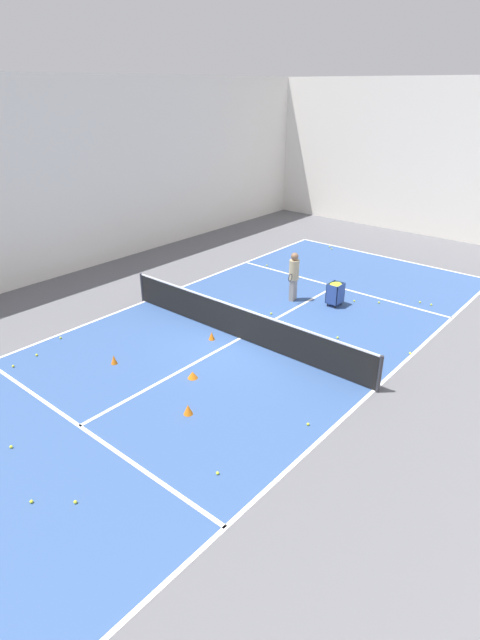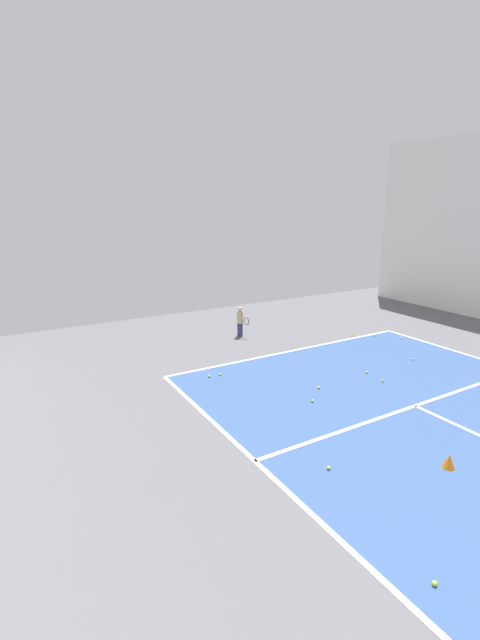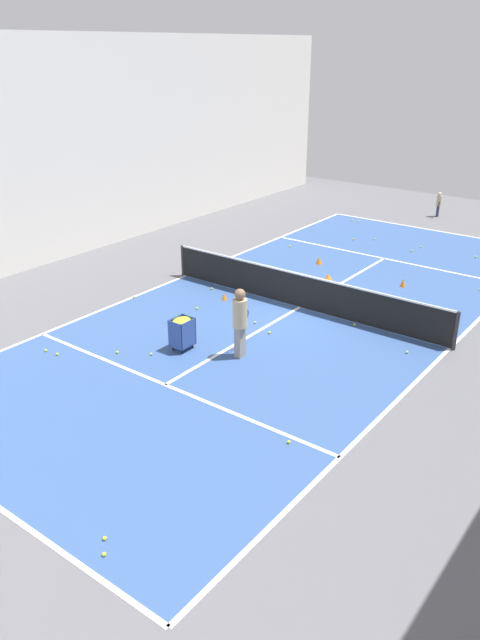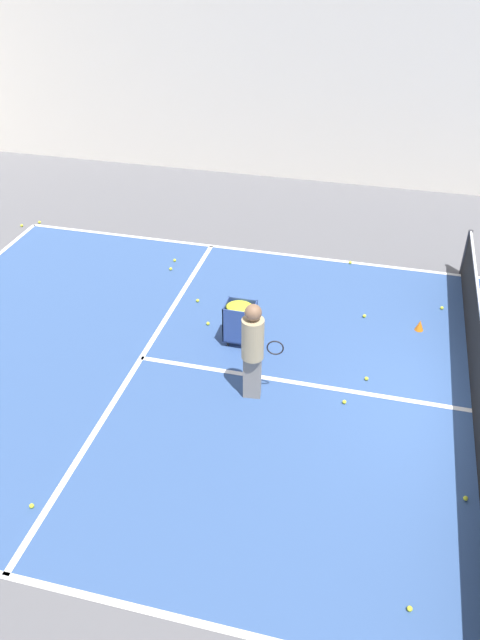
{
  "view_description": "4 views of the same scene",
  "coord_description": "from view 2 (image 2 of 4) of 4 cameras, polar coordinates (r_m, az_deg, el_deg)",
  "views": [
    {
      "loc": [
        9.04,
        -10.71,
        7.28
      ],
      "look_at": [
        0.0,
        0.0,
        0.65
      ],
      "focal_mm": 28.0,
      "sensor_mm": 36.0,
      "label": 1
    },
    {
      "loc": [
        8.47,
        0.18,
        4.69
      ],
      "look_at": [
        0.74,
        -13.04,
        0.62
      ],
      "focal_mm": 24.0,
      "sensor_mm": 36.0,
      "label": 2
    },
    {
      "loc": [
        -9.04,
        14.9,
        7.28
      ],
      "look_at": [
        -0.51,
        3.64,
        1.01
      ],
      "focal_mm": 35.0,
      "sensor_mm": 36.0,
      "label": 3
    },
    {
      "loc": [
        -8.4,
        1.86,
        7.06
      ],
      "look_at": [
        0.93,
        4.22,
        0.51
      ],
      "focal_mm": 35.0,
      "sensor_mm": 36.0,
      "label": 4
    }
  ],
  "objects": [
    {
      "name": "training_cone_0",
      "position": [
        9.17,
        26.1,
        -16.55
      ],
      "size": [
        0.23,
        0.23,
        0.27
      ],
      "primitive_type": "cone",
      "color": "orange",
      "rests_on": "ground"
    },
    {
      "name": "tennis_ball_27",
      "position": [
        16.72,
        20.72,
        -2.26
      ],
      "size": [
        0.07,
        0.07,
        0.07
      ],
      "primitive_type": "sphere",
      "color": "yellow",
      "rests_on": "ground"
    },
    {
      "name": "tennis_ball_30",
      "position": [
        13.02,
        16.58,
        -6.69
      ],
      "size": [
        0.07,
        0.07,
        0.07
      ],
      "primitive_type": "sphere",
      "color": "yellow",
      "rests_on": "ground"
    },
    {
      "name": "tennis_ball_19",
      "position": [
        11.67,
        10.44,
        -8.86
      ],
      "size": [
        0.07,
        0.07,
        0.07
      ],
      "primitive_type": "sphere",
      "color": "yellow",
      "rests_on": "ground"
    },
    {
      "name": "tennis_ball_1",
      "position": [
        12.34,
        -2.68,
        -7.27
      ],
      "size": [
        0.07,
        0.07,
        0.07
      ],
      "primitive_type": "sphere",
      "color": "yellow",
      "rests_on": "ground"
    },
    {
      "name": "tennis_ball_24",
      "position": [
        12.54,
        18.51,
        -7.69
      ],
      "size": [
        0.07,
        0.07,
        0.07
      ],
      "primitive_type": "sphere",
      "color": "yellow",
      "rests_on": "ground"
    },
    {
      "name": "player_near_baseline",
      "position": [
        15.82,
        0.04,
        0.08
      ],
      "size": [
        0.29,
        0.55,
        1.13
      ],
      "rotation": [
        0.0,
        0.0,
        1.78
      ],
      "color": "#2D3351",
      "rests_on": "ground"
    },
    {
      "name": "tennis_ball_25",
      "position": [
        16.54,
        14.7,
        -1.94
      ],
      "size": [
        0.07,
        0.07,
        0.07
      ],
      "primitive_type": "sphere",
      "color": "yellow",
      "rests_on": "ground"
    },
    {
      "name": "tennis_ball_8",
      "position": [
        12.25,
        -4.13,
        -7.47
      ],
      "size": [
        0.07,
        0.07,
        0.07
      ],
      "primitive_type": "sphere",
      "color": "yellow",
      "rests_on": "ground"
    },
    {
      "name": "line_service_near",
      "position": [
        11.41,
        22.32,
        -10.54
      ],
      "size": [
        9.21,
        0.1,
        0.0
      ],
      "primitive_type": "cube",
      "color": "white",
      "rests_on": "ground"
    },
    {
      "name": "line_baseline_near",
      "position": [
        14.53,
        7.27,
        -4.03
      ],
      "size": [
        9.21,
        0.1,
        0.0
      ],
      "primitive_type": "cube",
      "color": "white",
      "rests_on": "ground"
    },
    {
      "name": "tennis_ball_20",
      "position": [
        8.48,
        11.75,
        -18.73
      ],
      "size": [
        0.07,
        0.07,
        0.07
      ],
      "primitive_type": "sphere",
      "color": "yellow",
      "rests_on": "ground"
    },
    {
      "name": "tennis_ball_29",
      "position": [
        14.59,
        22.12,
        -4.85
      ],
      "size": [
        0.07,
        0.07,
        0.07
      ],
      "primitive_type": "sphere",
      "color": "yellow",
      "rests_on": "ground"
    },
    {
      "name": "tennis_ball_26",
      "position": [
        6.87,
        24.52,
        -29.32
      ],
      "size": [
        0.07,
        0.07,
        0.07
      ],
      "primitive_type": "sphere",
      "color": "yellow",
      "rests_on": "ground"
    },
    {
      "name": "tennis_ball_4",
      "position": [
        10.91,
        9.64,
        -10.57
      ],
      "size": [
        0.07,
        0.07,
        0.07
      ],
      "primitive_type": "sphere",
      "color": "yellow",
      "rests_on": "ground"
    },
    {
      "name": "tennis_ball_2",
      "position": [
        16.72,
        17.51,
        -1.97
      ],
      "size": [
        0.07,
        0.07,
        0.07
      ],
      "primitive_type": "sphere",
      "color": "yellow",
      "rests_on": "ground"
    }
  ]
}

